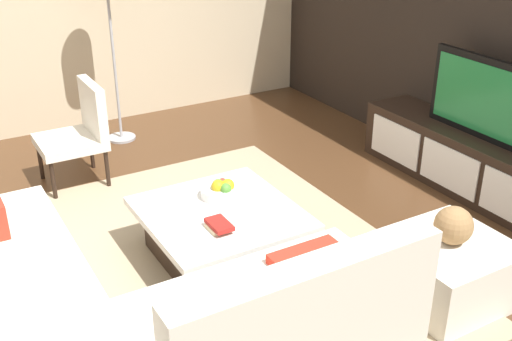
# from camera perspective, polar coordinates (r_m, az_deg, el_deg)

# --- Properties ---
(ground_plane) EXTENTS (14.00, 14.00, 0.00)m
(ground_plane) POSITION_cam_1_polar(r_m,az_deg,el_deg) (4.34, -3.75, -8.94)
(ground_plane) COLOR #4C301C
(area_rug) EXTENTS (3.21, 2.58, 0.01)m
(area_rug) POSITION_cam_1_polar(r_m,az_deg,el_deg) (4.42, -4.34, -8.25)
(area_rug) COLOR tan
(area_rug) RESTS_ON ground
(media_console) EXTENTS (2.13, 0.49, 0.50)m
(media_console) POSITION_cam_1_polar(r_m,az_deg,el_deg) (5.56, 18.81, 0.70)
(media_console) COLOR black
(media_console) RESTS_ON ground
(television) EXTENTS (0.98, 0.06, 0.65)m
(television) POSITION_cam_1_polar(r_m,az_deg,el_deg) (5.36, 19.67, 6.31)
(television) COLOR black
(television) RESTS_ON media_console
(sectional_couch) EXTENTS (2.38, 2.31, 0.84)m
(sectional_couch) POSITION_cam_1_polar(r_m,az_deg,el_deg) (3.54, -13.29, -12.92)
(sectional_couch) COLOR silver
(sectional_couch) RESTS_ON ground
(coffee_table) EXTENTS (1.04, 1.00, 0.38)m
(coffee_table) POSITION_cam_1_polar(r_m,az_deg,el_deg) (4.35, -3.24, -5.74)
(coffee_table) COLOR black
(coffee_table) RESTS_ON ground
(accent_chair_near) EXTENTS (0.53, 0.53, 0.87)m
(accent_chair_near) POSITION_cam_1_polar(r_m,az_deg,el_deg) (5.54, -15.66, 3.71)
(accent_chair_near) COLOR black
(accent_chair_near) RESTS_ON ground
(ottoman) EXTENTS (0.70, 0.70, 0.40)m
(ottoman) POSITION_cam_1_polar(r_m,az_deg,el_deg) (4.15, 16.92, -8.59)
(ottoman) COLOR silver
(ottoman) RESTS_ON ground
(fruit_bowl) EXTENTS (0.28, 0.28, 0.14)m
(fruit_bowl) POSITION_cam_1_polar(r_m,az_deg,el_deg) (4.41, -3.17, -1.78)
(fruit_bowl) COLOR silver
(fruit_bowl) RESTS_ON coffee_table
(decorative_ball) EXTENTS (0.24, 0.24, 0.24)m
(decorative_ball) POSITION_cam_1_polar(r_m,az_deg,el_deg) (3.99, 17.49, -4.78)
(decorative_ball) COLOR #997247
(decorative_ball) RESTS_ON ottoman
(book_stack) EXTENTS (0.20, 0.13, 0.06)m
(book_stack) POSITION_cam_1_polar(r_m,az_deg,el_deg) (4.03, -3.38, -5.02)
(book_stack) COLOR #CCB78C
(book_stack) RESTS_ON coffee_table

